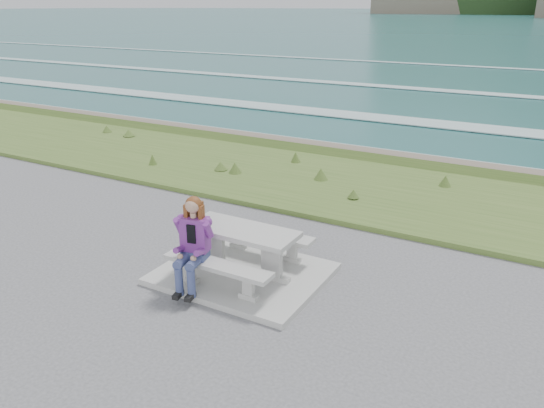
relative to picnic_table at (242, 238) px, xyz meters
name	(u,v)px	position (x,y,z in m)	size (l,w,h in m)	color
concrete_slab	(243,274)	(0.00, 0.00, -0.63)	(2.60, 2.10, 0.10)	gray
picnic_table	(242,238)	(0.00, 0.00, 0.00)	(1.80, 0.75, 0.75)	gray
bench_landward	(218,269)	(0.00, -0.70, -0.23)	(1.80, 0.35, 0.45)	gray
bench_seaward	(264,236)	(0.00, 0.70, -0.23)	(1.80, 0.35, 0.45)	gray
grass_verge	(354,190)	(0.00, 5.00, -0.68)	(160.00, 4.50, 0.22)	#3B5A22
shore_drop	(391,161)	(0.00, 7.90, -0.68)	(160.00, 0.80, 2.20)	brown
ocean	(482,117)	(0.00, 25.09, -2.42)	(1600.00, 1600.00, 0.09)	#1E5657
seated_woman	(192,257)	(-0.37, -0.83, -0.05)	(0.54, 0.78, 1.43)	navy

